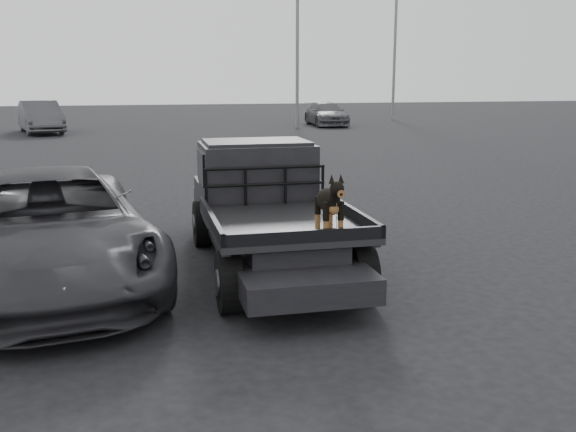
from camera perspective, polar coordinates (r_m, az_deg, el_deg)
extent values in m
plane|color=black|center=(8.15, 0.27, -7.65)|extent=(120.00, 120.00, 0.00)
imported|color=#2D2C31|center=(9.20, -20.44, -1.12)|extent=(3.44, 5.89, 1.54)
imported|color=#434447|center=(34.79, -21.14, 8.21)|extent=(2.90, 5.15, 1.61)
imported|color=#4A4B50|center=(37.69, 3.41, 9.04)|extent=(2.04, 4.66, 1.33)
cylinder|color=slate|center=(36.08, 0.85, 18.10)|extent=(0.18, 0.18, 12.89)
cylinder|color=slate|center=(43.32, 9.60, 17.86)|extent=(0.18, 0.18, 14.24)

